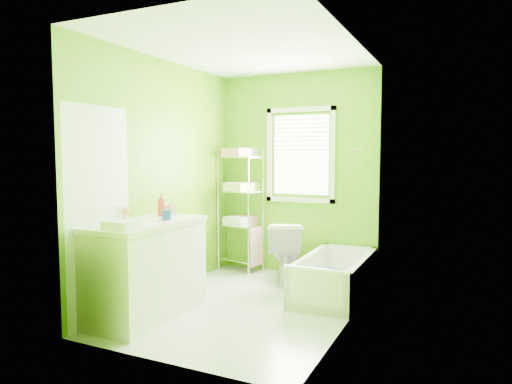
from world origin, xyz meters
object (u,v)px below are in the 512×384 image
at_px(toilet, 286,251).
at_px(wire_shelf_unit, 242,196).
at_px(vanity, 146,266).
at_px(bathtub, 334,283).

distance_m(toilet, wire_shelf_unit, 1.01).
height_order(toilet, vanity, vanity).
distance_m(bathtub, wire_shelf_unit, 1.78).
bearing_deg(wire_shelf_unit, vanity, -90.74).
bearing_deg(vanity, wire_shelf_unit, 89.26).
height_order(toilet, wire_shelf_unit, wire_shelf_unit).
bearing_deg(vanity, bathtub, 43.31).
relative_size(bathtub, wire_shelf_unit, 0.87).
distance_m(bathtub, toilet, 0.80).
bearing_deg(toilet, vanity, 46.41).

